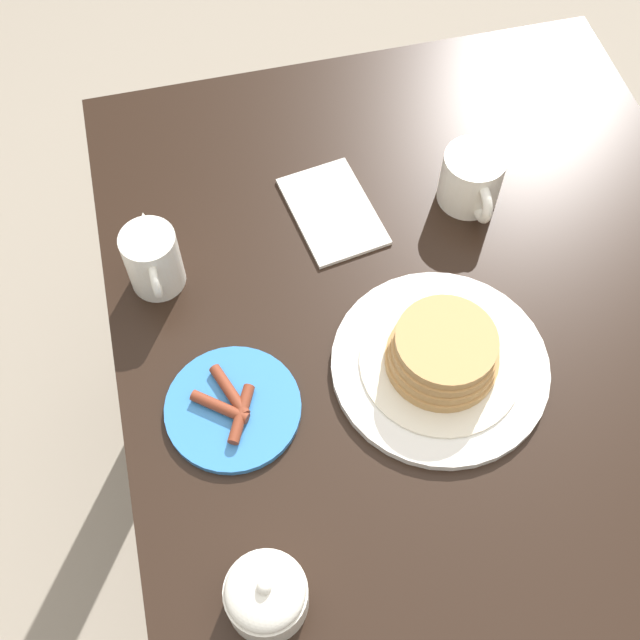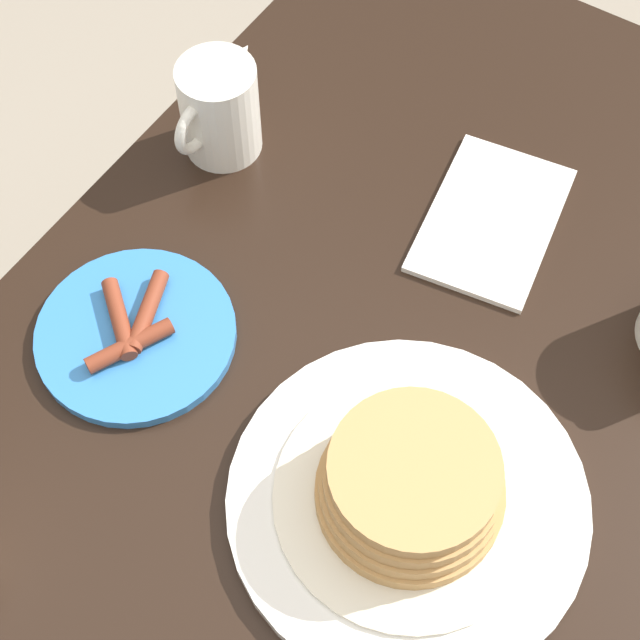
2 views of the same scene
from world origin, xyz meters
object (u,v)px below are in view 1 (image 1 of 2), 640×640
at_px(creamer_pitcher, 153,259).
at_px(sugar_bowl, 266,595).
at_px(pancake_plate, 442,358).
at_px(coffee_mug, 472,179).
at_px(napkin, 333,211).
at_px(side_plate_bacon, 233,408).

relative_size(creamer_pitcher, sugar_bowl, 1.29).
distance_m(pancake_plate, coffee_mug, 0.28).
height_order(creamer_pitcher, napkin, creamer_pitcher).
relative_size(pancake_plate, side_plate_bacon, 1.64).
bearing_deg(napkin, sugar_bowl, -21.42).
bearing_deg(creamer_pitcher, napkin, 102.54).
height_order(coffee_mug, sugar_bowl, coffee_mug).
bearing_deg(sugar_bowl, napkin, 158.58).
relative_size(coffee_mug, sugar_bowl, 1.31).
xyz_separation_m(side_plate_bacon, sugar_bowl, (0.23, -0.00, 0.03)).
bearing_deg(napkin, side_plate_bacon, -35.63).
bearing_deg(coffee_mug, napkin, -96.23).
xyz_separation_m(side_plate_bacon, coffee_mug, (-0.24, 0.38, 0.04)).
distance_m(coffee_mug, napkin, 0.20).
height_order(side_plate_bacon, napkin, side_plate_bacon).
bearing_deg(pancake_plate, napkin, -165.26).
bearing_deg(pancake_plate, sugar_bowl, -49.47).
relative_size(pancake_plate, sugar_bowl, 3.09).
xyz_separation_m(creamer_pitcher, sugar_bowl, (0.44, 0.06, -0.01)).
distance_m(pancake_plate, side_plate_bacon, 0.26).
bearing_deg(napkin, pancake_plate, 14.74).
bearing_deg(coffee_mug, pancake_plate, -26.06).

